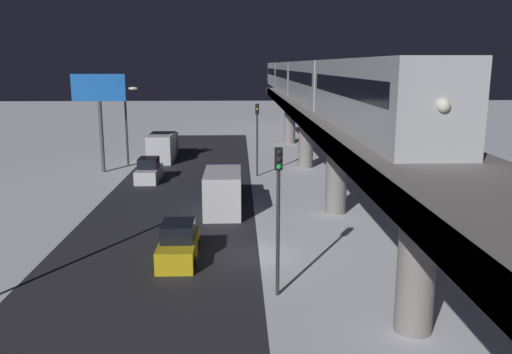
# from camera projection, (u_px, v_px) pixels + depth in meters

# --- Properties ---
(ground_plane) EXTENTS (240.00, 240.00, 0.00)m
(ground_plane) POSITION_uv_depth(u_px,v_px,m) (248.00, 256.00, 27.20)
(ground_plane) COLOR white
(avenue_asphalt) EXTENTS (11.00, 95.64, 0.01)m
(avenue_asphalt) POSITION_uv_depth(u_px,v_px,m) (153.00, 257.00, 27.04)
(avenue_asphalt) COLOR #28282D
(avenue_asphalt) RESTS_ON ground_plane
(elevated_railway) EXTENTS (5.00, 95.64, 6.58)m
(elevated_railway) POSITION_uv_depth(u_px,v_px,m) (366.00, 146.00, 26.20)
(elevated_railway) COLOR gray
(elevated_railway) RESTS_ON ground_plane
(subway_train) EXTENTS (2.94, 74.07, 3.40)m
(subway_train) POSITION_uv_depth(u_px,v_px,m) (302.00, 78.00, 52.61)
(subway_train) COLOR #B7BABF
(subway_train) RESTS_ON elevated_railway
(sedan_yellow) EXTENTS (1.91, 4.32, 1.97)m
(sedan_yellow) POSITION_uv_depth(u_px,v_px,m) (178.00, 245.00, 26.51)
(sedan_yellow) COLOR gold
(sedan_yellow) RESTS_ON ground_plane
(sedan_white) EXTENTS (1.80, 4.38, 1.97)m
(sedan_white) POSITION_uv_depth(u_px,v_px,m) (149.00, 171.00, 44.80)
(sedan_white) COLOR silver
(sedan_white) RESTS_ON ground_plane
(box_truck) EXTENTS (2.40, 7.40, 2.80)m
(box_truck) POSITION_uv_depth(u_px,v_px,m) (163.00, 147.00, 54.62)
(box_truck) COLOR #2D6038
(box_truck) RESTS_ON ground_plane
(delivery_van) EXTENTS (2.40, 7.40, 2.80)m
(delivery_van) POSITION_uv_depth(u_px,v_px,m) (223.00, 190.00, 35.90)
(delivery_van) COLOR navy
(delivery_van) RESTS_ON ground_plane
(traffic_light_near) EXTENTS (0.32, 0.44, 6.40)m
(traffic_light_near) POSITION_uv_depth(u_px,v_px,m) (278.00, 201.00, 21.72)
(traffic_light_near) COLOR #2D2D2D
(traffic_light_near) RESTS_ON ground_plane
(traffic_light_mid) EXTENTS (0.32, 0.44, 6.40)m
(traffic_light_mid) POSITION_uv_depth(u_px,v_px,m) (257.00, 129.00, 45.84)
(traffic_light_mid) COLOR #2D2D2D
(traffic_light_mid) RESTS_ON ground_plane
(commercial_billboard) EXTENTS (4.80, 0.36, 8.90)m
(commercial_billboard) POSITION_uv_depth(u_px,v_px,m) (99.00, 97.00, 47.10)
(commercial_billboard) COLOR #4C4C51
(commercial_billboard) RESTS_ON ground_plane
(street_lamp_far) EXTENTS (1.35, 0.44, 7.65)m
(street_lamp_far) POSITION_uv_depth(u_px,v_px,m) (128.00, 117.00, 50.27)
(street_lamp_far) COLOR #38383D
(street_lamp_far) RESTS_ON ground_plane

